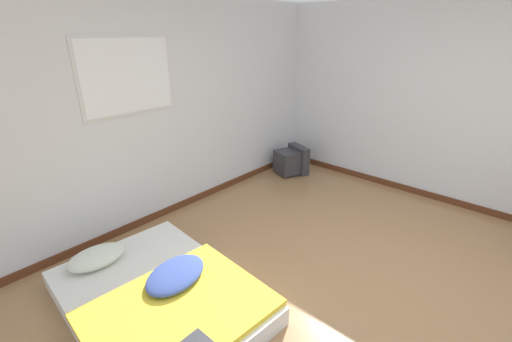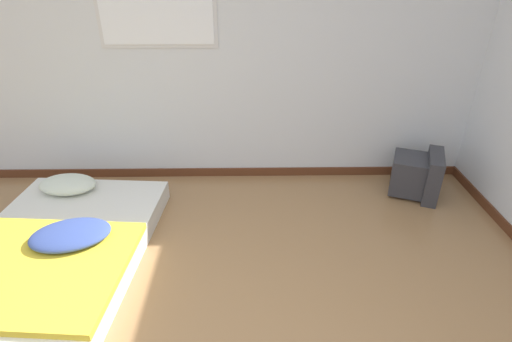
{
  "view_description": "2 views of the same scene",
  "coord_description": "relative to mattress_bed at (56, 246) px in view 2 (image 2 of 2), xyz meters",
  "views": [
    {
      "loc": [
        -2.29,
        -0.75,
        2.22
      ],
      "look_at": [
        0.6,
        1.83,
        0.61
      ],
      "focal_mm": 24.0,
      "sensor_mm": 36.0,
      "label": 1
    },
    {
      "loc": [
        0.38,
        -1.06,
        2.13
      ],
      "look_at": [
        0.42,
        1.75,
        0.58
      ],
      "focal_mm": 28.0,
      "sensor_mm": 36.0,
      "label": 2
    }
  ],
  "objects": [
    {
      "name": "mattress_bed",
      "position": [
        0.0,
        0.0,
        0.0
      ],
      "size": [
        1.44,
        1.94,
        0.32
      ],
      "color": "silver",
      "rests_on": "ground_plane"
    },
    {
      "name": "crt_tv",
      "position": [
        3.16,
        0.92,
        0.1
      ],
      "size": [
        0.56,
        0.55,
        0.45
      ],
      "color": "#333338",
      "rests_on": "ground_plane"
    },
    {
      "name": "wall_back",
      "position": [
        1.13,
        1.34,
        1.18
      ],
      "size": [
        7.59,
        0.08,
        2.6
      ],
      "color": "silver",
      "rests_on": "ground_plane"
    }
  ]
}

